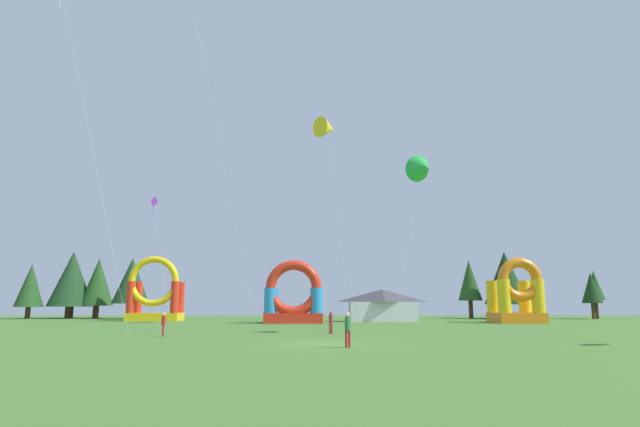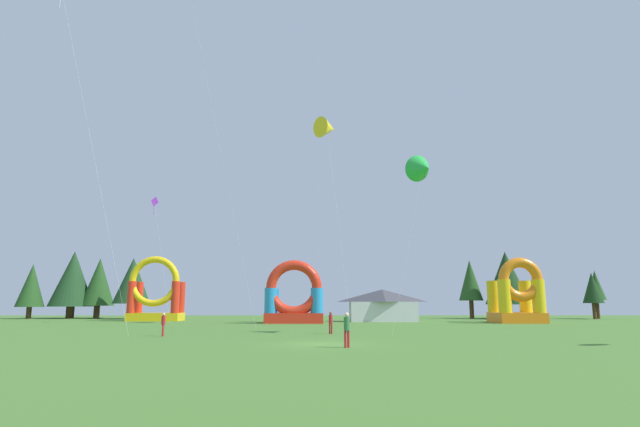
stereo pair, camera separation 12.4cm
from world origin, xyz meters
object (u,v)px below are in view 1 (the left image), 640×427
(kite_green_delta, at_px, (423,169))
(person_midfield, at_px, (348,327))
(kite_purple_diamond, at_px, (154,203))
(inflatable_blue_arch, at_px, (294,302))
(person_near_camera, at_px, (331,321))
(person_left_edge, at_px, (164,322))
(inflatable_yellow_castle, at_px, (155,296))
(inflatable_red_slide, at_px, (517,298))
(kite_yellow_delta, at_px, (327,128))
(festival_tent, at_px, (382,305))

(kite_green_delta, relative_size, person_midfield, 7.57)
(kite_purple_diamond, bearing_deg, inflatable_blue_arch, 3.61)
(inflatable_blue_arch, bearing_deg, person_near_camera, -79.62)
(person_left_edge, height_order, person_midfield, person_midfield)
(inflatable_yellow_castle, bearing_deg, person_near_camera, -50.55)
(person_midfield, xyz_separation_m, inflatable_red_slide, (20.85, 30.33, 1.62))
(kite_green_delta, distance_m, inflatable_yellow_castle, 39.22)
(person_near_camera, distance_m, inflatable_blue_arch, 19.25)
(person_midfield, bearing_deg, inflatable_blue_arch, -103.48)
(person_left_edge, bearing_deg, kite_purple_diamond, 14.70)
(person_midfield, bearing_deg, inflatable_red_slide, -145.50)
(person_left_edge, bearing_deg, person_midfield, -132.21)
(kite_purple_diamond, height_order, kite_yellow_delta, kite_yellow_delta)
(inflatable_blue_arch, height_order, festival_tent, inflatable_blue_arch)
(kite_purple_diamond, height_order, person_left_edge, kite_purple_diamond)
(kite_yellow_delta, relative_size, festival_tent, 2.91)
(person_midfield, xyz_separation_m, inflatable_yellow_castle, (-21.22, 36.33, 1.89))
(person_near_camera, relative_size, inflatable_blue_arch, 0.23)
(person_midfield, bearing_deg, kite_green_delta, -143.48)
(person_left_edge, height_order, festival_tent, festival_tent)
(kite_yellow_delta, bearing_deg, inflatable_blue_arch, 138.00)
(kite_purple_diamond, bearing_deg, person_near_camera, -43.08)
(kite_purple_diamond, distance_m, person_midfield, 37.08)
(person_left_edge, height_order, inflatable_yellow_castle, inflatable_yellow_castle)
(kite_yellow_delta, xyz_separation_m, person_midfield, (0.34, -26.77, -20.10))
(inflatable_red_slide, distance_m, festival_tent, 15.07)
(person_near_camera, distance_m, person_midfield, 11.15)
(inflatable_yellow_castle, xyz_separation_m, festival_tent, (27.56, -2.03, -1.06))
(inflatable_yellow_castle, bearing_deg, kite_yellow_delta, -24.59)
(kite_purple_diamond, bearing_deg, kite_green_delta, -36.11)
(kite_purple_diamond, relative_size, kite_green_delta, 1.03)
(person_near_camera, distance_m, inflatable_yellow_castle, 32.68)
(person_midfield, height_order, inflatable_red_slide, inflatable_red_slide)
(inflatable_red_slide, bearing_deg, kite_yellow_delta, -170.46)
(kite_green_delta, relative_size, person_near_camera, 8.42)
(kite_green_delta, distance_m, inflatable_blue_arch, 24.55)
(person_left_edge, bearing_deg, inflatable_blue_arch, -26.63)
(person_near_camera, height_order, festival_tent, festival_tent)
(kite_purple_diamond, xyz_separation_m, inflatable_yellow_castle, (-1.58, 7.29, -10.18))
(kite_green_delta, bearing_deg, person_left_edge, -175.95)
(kite_purple_diamond, distance_m, festival_tent, 28.79)
(kite_purple_diamond, xyz_separation_m, person_left_edge, (7.68, -20.30, -12.19))
(inflatable_blue_arch, xyz_separation_m, inflatable_red_slide, (24.81, 0.30, 0.34))
(kite_green_delta, bearing_deg, inflatable_yellow_castle, 136.42)
(person_near_camera, height_order, person_midfield, person_midfield)
(kite_yellow_delta, distance_m, inflatable_red_slide, 28.34)
(person_midfield, height_order, inflatable_blue_arch, inflatable_blue_arch)
(kite_yellow_delta, height_order, inflatable_yellow_castle, kite_yellow_delta)
(inflatable_blue_arch, distance_m, inflatable_red_slide, 24.82)
(inflatable_blue_arch, bearing_deg, kite_purple_diamond, -176.39)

